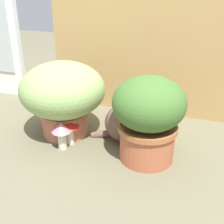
{
  "coord_description": "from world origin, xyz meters",
  "views": [
    {
      "loc": [
        0.46,
        -1.15,
        0.78
      ],
      "look_at": [
        0.04,
        0.07,
        0.18
      ],
      "focal_mm": 46.14,
      "sensor_mm": 36.0,
      "label": 1
    }
  ],
  "objects": [
    {
      "name": "cat",
      "position": [
        0.13,
        0.12,
        0.12
      ],
      "size": [
        0.39,
        0.24,
        0.32
      ],
      "color": "brown",
      "rests_on": "ground"
    },
    {
      "name": "window_panel_white",
      "position": [
        -0.94,
        0.51,
        0.38
      ],
      "size": [
        0.3,
        0.05,
        0.76
      ],
      "color": "white",
      "rests_on": "ground"
    },
    {
      "name": "mushroom_ornament_pink",
      "position": [
        -0.18,
        -0.05,
        0.1
      ],
      "size": [
        0.1,
        0.1,
        0.14
      ],
      "color": "silver",
      "rests_on": "ground"
    },
    {
      "name": "cardboard_backdrop",
      "position": [
        0.07,
        0.53,
        0.38
      ],
      "size": [
        1.16,
        0.03,
        0.75
      ],
      "primitive_type": "cube",
      "color": "tan",
      "rests_on": "ground"
    },
    {
      "name": "grass_planter",
      "position": [
        -0.24,
        0.09,
        0.23
      ],
      "size": [
        0.44,
        0.44,
        0.4
      ],
      "color": "#B1664F",
      "rests_on": "ground"
    },
    {
      "name": "ground_plane",
      "position": [
        0.0,
        0.0,
        0.0
      ],
      "size": [
        6.0,
        6.0,
        0.0
      ],
      "primitive_type": "plane",
      "color": "#66624A"
    },
    {
      "name": "mushroom_ornament_red",
      "position": [
        -0.17,
        0.0,
        0.1
      ],
      "size": [
        0.1,
        0.1,
        0.14
      ],
      "color": "silver",
      "rests_on": "ground"
    },
    {
      "name": "leafy_planter",
      "position": [
        0.23,
        0.0,
        0.22
      ],
      "size": [
        0.33,
        0.33,
        0.4
      ],
      "color": "#B25F3D",
      "rests_on": "ground"
    }
  ]
}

